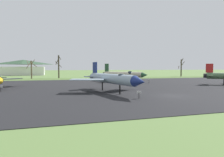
% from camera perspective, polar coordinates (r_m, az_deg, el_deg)
% --- Properties ---
extents(ground_plane, '(600.00, 600.00, 0.00)m').
position_cam_1_polar(ground_plane, '(29.85, 17.13, -4.85)').
color(ground_plane, '#607F42').
extents(asphalt_apron, '(90.13, 52.49, 0.05)m').
position_cam_1_polar(asphalt_apron, '(43.75, 5.65, -2.18)').
color(asphalt_apron, black).
rests_on(asphalt_apron, ground).
extents(grass_verge_strip, '(150.13, 12.00, 0.06)m').
position_cam_1_polar(grass_verge_strip, '(74.54, -3.70, 0.04)').
color(grass_verge_strip, '#516E34').
rests_on(grass_verge_strip, ground).
extents(jet_fighter_front_left, '(12.69, 16.63, 5.14)m').
position_cam_1_polar(jet_fighter_front_left, '(32.00, -0.09, -0.02)').
color(jet_fighter_front_left, '#8EA3B2').
rests_on(jet_fighter_front_left, ground).
extents(info_placard_front_left, '(0.56, 0.30, 1.03)m').
position_cam_1_polar(info_placard_front_left, '(26.11, 7.78, -4.47)').
color(info_placard_front_left, black).
rests_on(info_placard_front_left, ground).
extents(jet_fighter_front_right, '(11.80, 13.71, 5.30)m').
position_cam_1_polar(jet_fighter_front_right, '(56.68, 3.27, 1.25)').
color(jet_fighter_front_right, '#B7B293').
rests_on(jet_fighter_front_right, ground).
extents(info_placard_front_right, '(0.64, 0.36, 1.16)m').
position_cam_1_polar(info_placard_front_right, '(50.97, 10.61, -0.65)').
color(info_placard_front_right, black).
rests_on(info_placard_front_right, ground).
extents(info_placard_rear_left, '(0.64, 0.30, 1.08)m').
position_cam_1_polar(info_placard_rear_left, '(37.72, -29.48, -2.39)').
color(info_placard_rear_left, black).
rests_on(info_placard_rear_left, ground).
extents(bare_tree_far_left, '(3.84, 3.83, 7.06)m').
position_cam_1_polar(bare_tree_far_left, '(77.92, -22.27, 2.75)').
color(bare_tree_far_left, brown).
rests_on(bare_tree_far_left, ground).
extents(bare_tree_left_of_center, '(2.53, 2.62, 8.91)m').
position_cam_1_polar(bare_tree_left_of_center, '(79.72, -15.15, 3.54)').
color(bare_tree_left_of_center, '#42382D').
rests_on(bare_tree_left_of_center, ground).
extents(bare_tree_center, '(2.76, 2.57, 8.33)m').
position_cam_1_polar(bare_tree_center, '(95.26, 19.34, 3.08)').
color(bare_tree_center, '#42382D').
rests_on(bare_tree_center, ground).
extents(visitor_building, '(22.29, 10.37, 8.25)m').
position_cam_1_polar(visitor_building, '(115.54, -24.19, 2.87)').
color(visitor_building, silver).
rests_on(visitor_building, ground).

